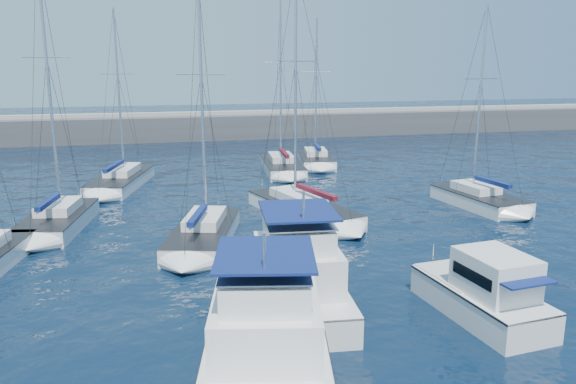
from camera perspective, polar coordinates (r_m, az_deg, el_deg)
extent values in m
plane|color=black|center=(23.99, -0.17, -10.99)|extent=(220.00, 220.00, 0.00)
cube|color=#424244|center=(74.01, -9.39, 6.16)|extent=(160.00, 6.00, 4.00)
cube|color=gray|center=(73.78, -9.45, 7.86)|extent=(160.00, 1.20, 0.50)
cube|color=white|center=(19.46, -2.19, -15.79)|extent=(5.53, 9.57, 1.60)
cube|color=#262628|center=(19.11, -2.21, -13.82)|extent=(5.60, 9.59, 0.08)
cube|color=white|center=(17.75, -2.27, -12.98)|extent=(4.00, 4.73, 1.60)
cube|color=black|center=(17.71, -2.27, -12.75)|extent=(3.90, 3.93, 0.45)
cube|color=white|center=(17.05, -2.31, -9.51)|extent=(3.12, 3.38, 0.90)
cube|color=navy|center=(16.69, -2.35, -6.34)|extent=(3.52, 3.85, 0.08)
cube|color=silver|center=(23.89, 0.49, -10.05)|extent=(4.43, 9.25, 1.60)
cube|color=#262628|center=(23.60, 0.50, -8.38)|extent=(4.51, 9.26, 0.08)
cube|color=silver|center=(22.29, 0.92, -7.36)|extent=(3.45, 4.42, 1.60)
cube|color=black|center=(22.26, 0.92, -7.17)|extent=(3.44, 3.60, 0.45)
cube|color=silver|center=(21.69, 1.01, -4.45)|extent=(2.72, 3.12, 0.90)
cube|color=navy|center=(21.41, 1.02, -1.90)|extent=(3.07, 3.56, 0.08)
cube|color=silver|center=(23.81, 18.86, -10.88)|extent=(3.15, 6.26, 1.60)
cube|color=#262628|center=(23.53, 19.00, -9.20)|extent=(3.20, 6.26, 0.08)
cube|color=silver|center=(22.70, 20.31, -7.83)|extent=(2.42, 3.00, 1.60)
cube|color=black|center=(22.68, 20.33, -7.64)|extent=(2.40, 2.45, 0.45)
cube|color=navy|center=(21.83, 22.22, -8.00)|extent=(2.19, 2.04, 0.07)
cube|color=silver|center=(36.37, -22.35, -3.01)|extent=(4.17, 7.94, 1.30)
cube|color=#262628|center=(36.22, -22.43, -2.05)|extent=(4.23, 7.95, 0.06)
cube|color=silver|center=(36.57, -22.25, -1.38)|extent=(2.45, 3.58, 0.55)
cylinder|color=silver|center=(35.84, -23.14, 10.19)|extent=(0.18, 0.18, 14.29)
cylinder|color=silver|center=(34.97, -23.12, -1.16)|extent=(0.72, 3.75, 0.12)
cube|color=navy|center=(34.84, -23.20, -0.96)|extent=(0.89, 3.41, 0.28)
cube|color=silver|center=(31.45, -8.56, -4.59)|extent=(5.04, 8.70, 1.30)
cube|color=#262628|center=(31.26, -8.60, -3.49)|extent=(5.10, 8.71, 0.06)
cube|color=silver|center=(31.66, -8.44, -2.67)|extent=(2.80, 3.97, 0.55)
cylinder|color=silver|center=(30.84, -8.75, 9.37)|extent=(0.18, 0.18, 12.80)
cylinder|color=silver|center=(29.86, -9.11, -2.57)|extent=(1.24, 3.98, 0.12)
cube|color=navy|center=(29.73, -9.16, -2.34)|extent=(1.35, 3.65, 0.28)
cube|color=white|center=(36.25, 1.50, -2.05)|extent=(5.69, 10.03, 1.30)
cube|color=#262628|center=(36.09, 1.51, -1.09)|extent=(5.75, 10.05, 0.06)
cube|color=white|center=(36.51, 1.02, -0.40)|extent=(3.12, 4.58, 0.55)
cylinder|color=silver|center=(35.82, 0.77, 10.93)|extent=(0.18, 0.18, 13.93)
cylinder|color=silver|center=(34.70, 2.74, -0.20)|extent=(1.48, 4.61, 0.12)
cube|color=#55111C|center=(34.59, 2.83, 0.01)|extent=(1.56, 4.22, 0.28)
cube|color=white|center=(40.95, 18.83, -0.98)|extent=(4.01, 7.47, 1.30)
cube|color=#262628|center=(40.81, 18.90, -0.13)|extent=(4.07, 7.48, 0.06)
cube|color=white|center=(41.07, 18.53, 0.44)|extent=(2.38, 3.36, 0.55)
cylinder|color=silver|center=(40.44, 18.94, 9.14)|extent=(0.18, 0.18, 12.02)
cylinder|color=silver|center=(39.85, 19.98, 0.76)|extent=(0.64, 3.53, 0.12)
cube|color=navy|center=(39.74, 20.09, 0.95)|extent=(0.81, 3.22, 0.28)
cube|color=white|center=(46.77, -16.58, 0.88)|extent=(5.19, 9.74, 1.30)
cube|color=#262628|center=(46.65, -16.63, 1.64)|extent=(5.24, 9.75, 0.06)
cube|color=white|center=(47.13, -16.45, 2.16)|extent=(2.89, 4.42, 0.55)
cylinder|color=silver|center=(46.73, -16.84, 9.91)|extent=(0.18, 0.18, 12.31)
cylinder|color=silver|center=(45.19, -17.23, 2.36)|extent=(1.25, 4.53, 0.12)
cube|color=navy|center=(45.07, -17.28, 2.53)|extent=(1.36, 4.14, 0.28)
cube|color=silver|center=(50.84, -0.61, 2.39)|extent=(3.81, 8.91, 1.30)
cube|color=#262628|center=(50.73, -0.61, 3.09)|extent=(3.87, 8.92, 0.06)
cube|color=silver|center=(51.20, -0.70, 3.55)|extent=(2.32, 3.95, 0.55)
cylinder|color=silver|center=(50.83, -0.77, 11.50)|extent=(0.18, 0.18, 13.75)
cylinder|color=silver|center=(49.31, -0.41, 3.82)|extent=(0.48, 4.34, 0.12)
cube|color=#55111C|center=(49.19, -0.39, 3.97)|extent=(0.67, 3.92, 0.28)
cube|color=white|center=(54.14, 2.86, 3.04)|extent=(4.17, 7.57, 1.30)
cube|color=#262628|center=(54.04, 2.87, 3.70)|extent=(4.23, 7.58, 0.06)
cube|color=white|center=(54.42, 2.82, 4.11)|extent=(2.45, 3.42, 0.55)
cylinder|color=silver|center=(54.06, 2.87, 10.79)|extent=(0.18, 0.18, 12.26)
cylinder|color=silver|center=(52.84, 3.01, 4.43)|extent=(0.73, 3.55, 0.12)
cube|color=navy|center=(52.72, 3.02, 4.58)|extent=(0.89, 3.24, 0.28)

